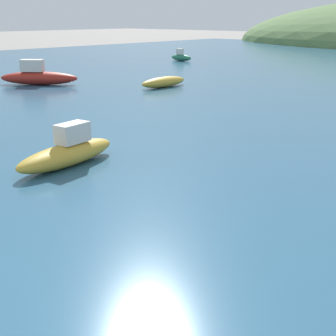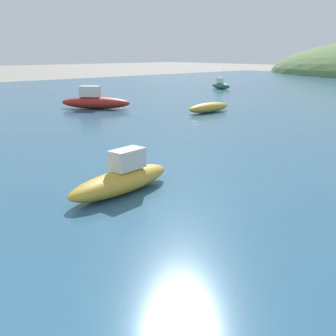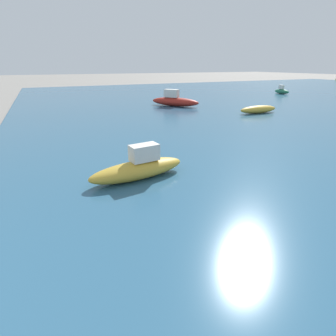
{
  "view_description": "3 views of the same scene",
  "coord_description": "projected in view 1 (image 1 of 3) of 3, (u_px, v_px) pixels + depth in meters",
  "views": [
    {
      "loc": [
        5.7,
        0.2,
        3.44
      ],
      "look_at": [
        0.21,
        6.33,
        0.76
      ],
      "focal_mm": 50.0,
      "sensor_mm": 36.0,
      "label": 1
    },
    {
      "loc": [
        3.79,
        1.45,
        3.15
      ],
      "look_at": [
        -1.2,
        6.14,
        1.13
      ],
      "focal_mm": 42.0,
      "sensor_mm": 36.0,
      "label": 2
    },
    {
      "loc": [
        3.58,
        4.25,
        3.15
      ],
      "look_at": [
        -1.88,
        6.82,
        0.77
      ],
      "focal_mm": 28.0,
      "sensor_mm": 36.0,
      "label": 3
    }
  ],
  "objects": [
    {
      "name": "boat_twin_mast",
      "position": [
        181.0,
        57.0,
        36.62
      ],
      "size": [
        2.02,
        0.62,
        0.94
      ],
      "color": "#287551",
      "rests_on": "water"
    },
    {
      "name": "boat_white_sailboat",
      "position": [
        164.0,
        82.0,
        23.05
      ],
      "size": [
        0.84,
        2.91,
        0.5
      ],
      "color": "gold",
      "rests_on": "water"
    },
    {
      "name": "boat_nearest_quay",
      "position": [
        38.0,
        77.0,
        23.8
      ],
      "size": [
        3.75,
        3.24,
        1.26
      ],
      "color": "maroon",
      "rests_on": "water"
    },
    {
      "name": "boat_blue_hull",
      "position": [
        68.0,
        152.0,
        10.93
      ],
      "size": [
        1.12,
        2.94,
        0.97
      ],
      "color": "gold",
      "rests_on": "water"
    }
  ]
}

